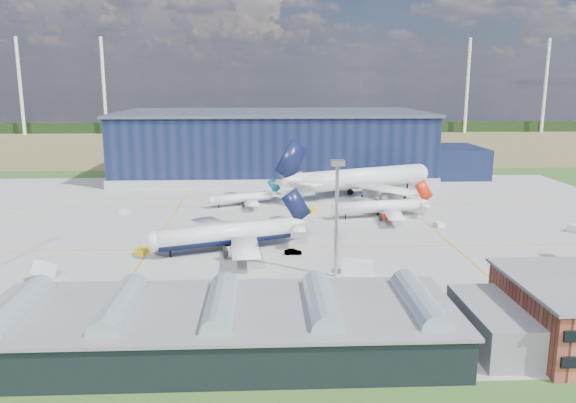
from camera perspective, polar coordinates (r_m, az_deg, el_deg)
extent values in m
plane|color=#32521E|center=(139.04, -0.84, -3.56)|extent=(600.00, 600.00, 0.00)
cube|color=#989893|center=(148.69, -0.95, -2.52)|extent=(220.00, 160.00, 0.06)
cube|color=orange|center=(129.42, -0.70, -4.71)|extent=(180.00, 0.40, 0.02)
cube|color=orange|center=(172.99, -1.19, -0.44)|extent=(180.00, 0.40, 0.02)
cube|color=orange|center=(150.90, -12.43, -2.57)|extent=(0.40, 120.00, 0.02)
cube|color=orange|center=(154.98, 14.01, -2.27)|extent=(0.40, 120.00, 0.02)
cube|color=brown|center=(355.89, -1.91, 5.94)|extent=(600.00, 220.00, 0.01)
cube|color=black|center=(435.21, -2.04, 7.56)|extent=(600.00, 8.00, 8.00)
cylinder|color=white|center=(459.04, -25.56, 10.53)|extent=(2.40, 2.40, 70.00)
cylinder|color=white|center=(439.54, -18.21, 11.07)|extent=(2.40, 2.40, 70.00)
cylinder|color=white|center=(451.01, 17.75, 11.11)|extent=(2.40, 2.40, 70.00)
cylinder|color=white|center=(474.85, 24.68, 10.61)|extent=(2.40, 2.40, 70.00)
cube|color=#0F1833|center=(230.28, -1.56, 5.79)|extent=(120.00, 60.00, 25.00)
cube|color=#959AA3|center=(231.71, -1.55, 3.11)|extent=(121.00, 61.00, 3.20)
cube|color=#444856|center=(229.26, -1.58, 9.02)|extent=(122.00, 62.00, 1.20)
cube|color=#0F1833|center=(238.49, 16.08, 3.96)|extent=(24.00, 30.00, 12.00)
cube|color=black|center=(81.66, -6.74, -12.87)|extent=(65.00, 22.00, 6.00)
cube|color=slate|center=(80.38, -6.80, -10.80)|extent=(66.00, 23.00, 0.50)
cube|color=slate|center=(88.22, 20.75, -11.66)|extent=(10.00, 18.00, 6.00)
cylinder|color=#8599A5|center=(87.02, -25.82, -10.01)|extent=(4.40, 18.00, 4.40)
cylinder|color=#8599A5|center=(82.55, -16.71, -10.47)|extent=(4.40, 18.00, 4.40)
cylinder|color=#8599A5|center=(80.30, -6.80, -10.67)|extent=(4.40, 18.00, 4.40)
cylinder|color=#8599A5|center=(80.46, 3.36, -10.56)|extent=(4.40, 18.00, 4.40)
cylinder|color=#8599A5|center=(83.02, 13.17, -10.14)|extent=(4.40, 18.00, 4.40)
cylinder|color=#B0B3B7|center=(108.07, 4.94, -2.11)|extent=(0.70, 0.70, 22.00)
cube|color=#B0B3B7|center=(105.88, 5.05, 3.93)|extent=(2.60, 2.60, 1.00)
cube|color=gold|center=(121.41, -23.72, -6.51)|extent=(4.22, 4.74, 1.69)
cube|color=gold|center=(128.83, -14.62, -4.89)|extent=(2.98, 3.79, 1.45)
cube|color=silver|center=(112.95, 7.08, -6.64)|extent=(6.62, 4.12, 2.68)
cube|color=silver|center=(153.18, 15.08, -2.27)|extent=(2.49, 3.31, 1.31)
cube|color=gold|center=(163.65, 2.52, -0.96)|extent=(2.62, 3.45, 1.35)
cube|color=silver|center=(169.62, -16.27, -0.98)|extent=(3.30, 2.52, 1.29)
cube|color=silver|center=(96.34, 7.56, -9.99)|extent=(6.15, 4.14, 2.70)
cube|color=silver|center=(117.65, -23.51, -6.76)|extent=(3.33, 4.85, 2.88)
imported|color=#99999E|center=(124.30, 0.52, -5.15)|extent=(3.89, 1.37, 1.28)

